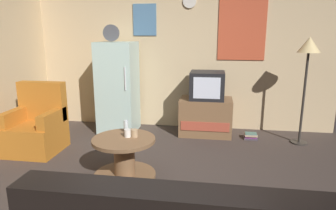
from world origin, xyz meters
The scene contains 12 objects.
ground_plane centered at (0.00, 0.00, 0.00)m, with size 12.00×12.00×0.00m, color #3D332D.
wall_with_art centered at (0.01, 2.45, 1.31)m, with size 5.20×0.12×2.62m.
fridge centered at (-0.99, 1.99, 0.75)m, with size 0.60×0.62×1.77m.
tv_stand centered at (0.47, 2.03, 0.30)m, with size 0.84×0.53×0.60m.
crt_tv centered at (0.48, 2.03, 0.82)m, with size 0.54×0.51×0.44m.
standing_lamp centered at (1.91, 1.82, 1.36)m, with size 0.32×0.32×1.59m.
coffee_table centered at (-0.40, 0.34, 0.24)m, with size 0.72×0.72×0.48m.
wine_glass centered at (-0.44, 0.55, 0.55)m, with size 0.05×0.05×0.15m, color silver.
mug_ceramic_white centered at (-0.37, 0.40, 0.52)m, with size 0.08×0.08×0.09m, color silver.
mug_ceramic_tan centered at (-0.29, 0.40, 0.52)m, with size 0.08×0.08×0.09m, color tan.
armchair centered at (-1.87, 0.96, 0.34)m, with size 0.68×0.68×0.96m.
book_stack centered at (1.20, 1.90, 0.04)m, with size 0.22×0.17×0.10m.
Camera 1 is at (0.59, -2.78, 1.65)m, focal length 32.23 mm.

